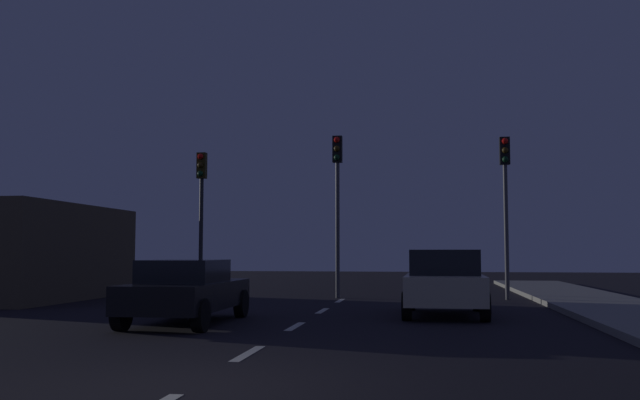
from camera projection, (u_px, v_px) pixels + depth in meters
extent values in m
plane|color=black|center=(300.00, 324.00, 14.59)|extent=(80.00, 80.00, 0.00)
cube|color=silver|center=(248.00, 353.00, 10.25)|extent=(0.16, 1.60, 0.01)
cube|color=silver|center=(295.00, 326.00, 13.99)|extent=(0.16, 1.60, 0.01)
cube|color=silver|center=(322.00, 311.00, 17.74)|extent=(0.16, 1.60, 0.01)
cube|color=silver|center=(340.00, 301.00, 21.49)|extent=(0.16, 1.60, 0.01)
cylinder|color=#2D2D30|center=(201.00, 224.00, 23.64)|extent=(0.14, 0.14, 4.99)
cube|color=#382D0C|center=(202.00, 166.00, 23.79)|extent=(0.32, 0.24, 0.90)
sphere|color=red|center=(201.00, 156.00, 23.66)|extent=(0.20, 0.20, 0.20)
sphere|color=#3F2D0C|center=(200.00, 165.00, 23.64)|extent=(0.20, 0.20, 0.20)
sphere|color=#0C3319|center=(200.00, 174.00, 23.61)|extent=(0.20, 0.20, 0.20)
cylinder|color=#4C4C51|center=(338.00, 216.00, 22.94)|extent=(0.14, 0.14, 5.45)
cube|color=black|center=(337.00, 149.00, 23.12)|extent=(0.32, 0.24, 0.90)
sphere|color=red|center=(337.00, 140.00, 22.98)|extent=(0.20, 0.20, 0.20)
sphere|color=#3F2D0C|center=(337.00, 149.00, 22.96)|extent=(0.20, 0.20, 0.20)
sphere|color=#0C3319|center=(337.00, 157.00, 22.94)|extent=(0.20, 0.20, 0.20)
cylinder|color=#4C4C51|center=(506.00, 218.00, 22.11)|extent=(0.14, 0.14, 5.27)
cube|color=black|center=(505.00, 151.00, 22.28)|extent=(0.32, 0.24, 0.90)
sphere|color=red|center=(505.00, 141.00, 22.14)|extent=(0.20, 0.20, 0.20)
sphere|color=#3F2D0C|center=(505.00, 150.00, 22.12)|extent=(0.20, 0.20, 0.20)
sphere|color=#0C3319|center=(505.00, 159.00, 22.10)|extent=(0.20, 0.20, 0.20)
cube|color=beige|center=(445.00, 288.00, 16.47)|extent=(1.88, 3.86, 0.66)
cube|color=black|center=(444.00, 262.00, 16.33)|extent=(1.63, 1.75, 0.60)
cylinder|color=black|center=(411.00, 298.00, 17.93)|extent=(0.23, 0.64, 0.64)
cylinder|color=black|center=(477.00, 299.00, 17.65)|extent=(0.23, 0.64, 0.64)
cylinder|color=black|center=(407.00, 306.00, 15.24)|extent=(0.23, 0.64, 0.64)
cylinder|color=black|center=(485.00, 307.00, 14.96)|extent=(0.23, 0.64, 0.64)
cube|color=black|center=(187.00, 295.00, 14.63)|extent=(1.76, 4.20, 0.56)
cube|color=black|center=(184.00, 271.00, 14.46)|extent=(1.53, 1.90, 0.48)
cylinder|color=black|center=(176.00, 303.00, 16.23)|extent=(0.23, 0.64, 0.64)
cylinder|color=black|center=(241.00, 303.00, 16.02)|extent=(0.23, 0.64, 0.64)
cylinder|color=black|center=(121.00, 314.00, 13.20)|extent=(0.23, 0.64, 0.64)
cylinder|color=black|center=(200.00, 315.00, 12.98)|extent=(0.23, 0.64, 0.64)
cube|color=brown|center=(4.00, 252.00, 22.23)|extent=(5.78, 7.29, 3.04)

